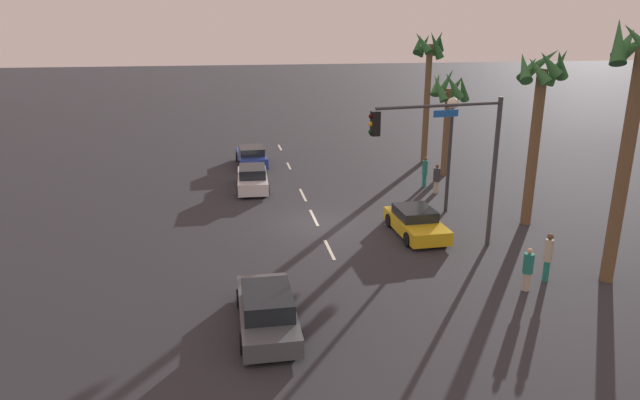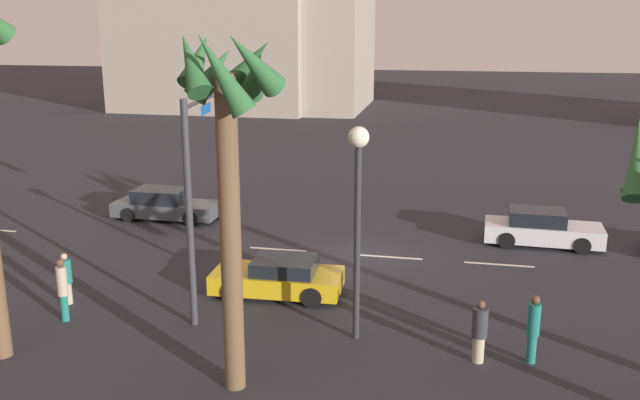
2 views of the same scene
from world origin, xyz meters
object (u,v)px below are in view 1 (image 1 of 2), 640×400
Objects in this scene: streetlamp at (451,133)px; car_1 at (252,178)px; traffic_signal at (455,149)px; palm_tree_1 at (540,96)px; palm_tree_2 at (429,64)px; pedestrian_1 at (528,269)px; pedestrian_3 at (437,178)px; pedestrian_2 at (425,171)px; pedestrian_0 at (548,255)px; car_2 at (267,310)px; palm_tree_3 at (637,94)px; car_3 at (416,222)px; car_0 at (251,156)px; palm_tree_0 at (449,95)px.

car_1 is at bearing -121.23° from streetlamp.
palm_tree_1 is (-2.61, 5.04, 1.75)m from traffic_signal.
car_1 is 0.51× the size of palm_tree_2.
pedestrian_3 is (-12.46, 1.22, 0.02)m from pedestrian_1.
pedestrian_2 is (-9.63, 2.33, -3.48)m from traffic_signal.
pedestrian_0 is 8.43m from palm_tree_1.
pedestrian_0 is at bearing 35.63° from car_1.
palm_tree_2 is (-13.12, -0.61, 0.56)m from palm_tree_1.
palm_tree_2 reaches higher than pedestrian_0.
streetlamp is at bearing 135.36° from car_2.
car_2 is at bearing -1.49° from car_1.
palm_tree_2 is (-19.27, 1.94, 5.73)m from pedestrian_0.
palm_tree_1 is (7.03, 2.72, 5.22)m from pedestrian_2.
palm_tree_3 is (3.95, 4.81, 2.60)m from traffic_signal.
pedestrian_1 reaches higher than car_3.
palm_tree_2 is at bearing 148.81° from car_2.
car_2 is 0.56× the size of palm_tree_1.
traffic_signal is at bearing -20.39° from streetlamp.
traffic_signal is at bearing 24.31° from car_0.
car_3 is 6.52m from pedestrian_0.
traffic_signal reaches higher than car_1.
palm_tree_2 is (-15.73, 4.44, 2.30)m from traffic_signal.
car_0 reaches higher than car_3.
streetlamp reaches higher than pedestrian_1.
car_3 is at bearing -149.79° from pedestrian_0.
pedestrian_2 is (7.16, 9.91, 0.37)m from car_0.
pedestrian_2 is (-4.63, 0.47, -3.18)m from streetlamp.
car_2 is 1.12× the size of car_3.
car_1 is 2.74× the size of pedestrian_1.
car_0 is 2.37× the size of pedestrian_2.
car_1 is 10.73m from pedestrian_3.
pedestrian_1 is at bearing -5.61° from pedestrian_3.
pedestrian_3 is (-3.30, 0.71, -3.29)m from streetlamp.
streetlamp is (-10.25, 10.12, 3.54)m from car_2.
palm_tree_3 is at bearing 40.46° from car_1.
car_0 is at bearing -155.16° from car_3.
palm_tree_1 is (-0.53, 5.82, 5.64)m from car_3.
car_1 is 2.46× the size of pedestrian_2.
palm_tree_3 reaches higher than palm_tree_1.
palm_tree_2 is at bearing -179.50° from palm_tree_0.
car_0 is at bearing -111.75° from palm_tree_0.
pedestrian_1 is at bearing 17.92° from traffic_signal.
palm_tree_3 is (-1.29, 13.07, 6.44)m from car_2.
pedestrian_2 is (-7.55, 3.10, 0.41)m from car_3.
traffic_signal is 16.51m from palm_tree_2.
palm_tree_0 is 16.06m from palm_tree_3.
car_0 is 0.93× the size of car_2.
car_2 is at bearing -81.00° from pedestrian_0.
palm_tree_2 is at bearing 159.10° from car_3.
traffic_signal reaches higher than pedestrian_1.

